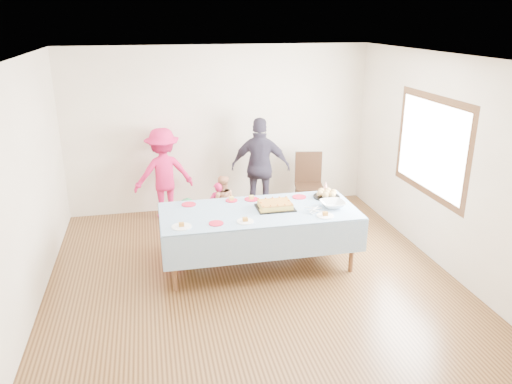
# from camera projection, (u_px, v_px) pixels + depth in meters

# --- Properties ---
(ground) EXTENTS (5.00, 5.00, 0.00)m
(ground) POSITION_uv_depth(u_px,v_px,m) (250.00, 274.00, 6.38)
(ground) COLOR #412712
(ground) RESTS_ON ground
(room_walls) EXTENTS (5.04, 5.04, 2.72)m
(room_walls) POSITION_uv_depth(u_px,v_px,m) (254.00, 139.00, 5.80)
(room_walls) COLOR beige
(room_walls) RESTS_ON ground
(party_table) EXTENTS (2.50, 1.10, 0.78)m
(party_table) POSITION_uv_depth(u_px,v_px,m) (259.00, 214.00, 6.38)
(party_table) COLOR #54391D
(party_table) RESTS_ON ground
(birthday_cake) EXTENTS (0.48, 0.37, 0.09)m
(birthday_cake) POSITION_uv_depth(u_px,v_px,m) (275.00, 205.00, 6.41)
(birthday_cake) COLOR black
(birthday_cake) RESTS_ON party_table
(rolls_tray) EXTENTS (0.36, 0.36, 0.11)m
(rolls_tray) POSITION_uv_depth(u_px,v_px,m) (327.00, 194.00, 6.80)
(rolls_tray) COLOR black
(rolls_tray) RESTS_ON party_table
(punch_bowl) EXTENTS (0.32, 0.32, 0.08)m
(punch_bowl) POSITION_uv_depth(u_px,v_px,m) (333.00, 204.00, 6.45)
(punch_bowl) COLOR silver
(punch_bowl) RESTS_ON party_table
(party_hat) EXTENTS (0.11, 0.11, 0.19)m
(party_hat) POSITION_uv_depth(u_px,v_px,m) (325.00, 187.00, 6.92)
(party_hat) COLOR white
(party_hat) RESTS_ON party_table
(fork_pile) EXTENTS (0.24, 0.18, 0.07)m
(fork_pile) POSITION_uv_depth(u_px,v_px,m) (315.00, 209.00, 6.30)
(fork_pile) COLOR white
(fork_pile) RESTS_ON party_table
(plate_red_far_a) EXTENTS (0.19, 0.19, 0.01)m
(plate_red_far_a) POSITION_uv_depth(u_px,v_px,m) (189.00, 204.00, 6.54)
(plate_red_far_a) COLOR red
(plate_red_far_a) RESTS_ON party_table
(plate_red_far_b) EXTENTS (0.16, 0.16, 0.01)m
(plate_red_far_b) POSITION_uv_depth(u_px,v_px,m) (231.00, 200.00, 6.68)
(plate_red_far_b) COLOR red
(plate_red_far_b) RESTS_ON party_table
(plate_red_far_c) EXTENTS (0.19, 0.19, 0.01)m
(plate_red_far_c) POSITION_uv_depth(u_px,v_px,m) (251.00, 199.00, 6.73)
(plate_red_far_c) COLOR red
(plate_red_far_c) RESTS_ON party_table
(plate_red_far_d) EXTENTS (0.19, 0.19, 0.01)m
(plate_red_far_d) POSITION_uv_depth(u_px,v_px,m) (299.00, 197.00, 6.81)
(plate_red_far_d) COLOR red
(plate_red_far_d) RESTS_ON party_table
(plate_red_near) EXTENTS (0.18, 0.18, 0.01)m
(plate_red_near) POSITION_uv_depth(u_px,v_px,m) (216.00, 223.00, 5.95)
(plate_red_near) COLOR red
(plate_red_near) RESTS_ON party_table
(plate_white_left) EXTENTS (0.23, 0.23, 0.01)m
(plate_white_left) POSITION_uv_depth(u_px,v_px,m) (182.00, 227.00, 5.85)
(plate_white_left) COLOR white
(plate_white_left) RESTS_ON party_table
(plate_white_mid) EXTENTS (0.21, 0.21, 0.01)m
(plate_white_mid) POSITION_uv_depth(u_px,v_px,m) (245.00, 221.00, 6.00)
(plate_white_mid) COLOR white
(plate_white_mid) RESTS_ON party_table
(plate_white_right) EXTENTS (0.21, 0.21, 0.01)m
(plate_white_right) POSITION_uv_depth(u_px,v_px,m) (325.00, 216.00, 6.17)
(plate_white_right) COLOR white
(plate_white_right) RESTS_ON party_table
(dining_chair) EXTENTS (0.52, 0.52, 1.02)m
(dining_chair) POSITION_uv_depth(u_px,v_px,m) (309.00, 180.00, 8.20)
(dining_chair) COLOR black
(dining_chair) RESTS_ON ground
(toddler_left) EXTENTS (0.31, 0.23, 0.77)m
(toddler_left) POSITION_uv_depth(u_px,v_px,m) (218.00, 206.00, 7.59)
(toddler_left) COLOR #E21C5A
(toddler_left) RESTS_ON ground
(toddler_mid) EXTENTS (0.42, 0.33, 0.76)m
(toddler_mid) POSITION_uv_depth(u_px,v_px,m) (188.00, 224.00, 6.94)
(toddler_mid) COLOR #246C3C
(toddler_mid) RESTS_ON ground
(toddler_right) EXTENTS (0.46, 0.39, 0.86)m
(toddler_right) POSITION_uv_depth(u_px,v_px,m) (222.00, 202.00, 7.62)
(toddler_right) COLOR tan
(toddler_right) RESTS_ON ground
(adult_left) EXTENTS (1.03, 0.69, 1.48)m
(adult_left) POSITION_uv_depth(u_px,v_px,m) (164.00, 174.00, 7.97)
(adult_left) COLOR #D11A55
(adult_left) RESTS_ON ground
(adult_right) EXTENTS (1.02, 0.66, 1.62)m
(adult_right) POSITION_uv_depth(u_px,v_px,m) (261.00, 167.00, 8.06)
(adult_right) COLOR #322D3E
(adult_right) RESTS_ON ground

